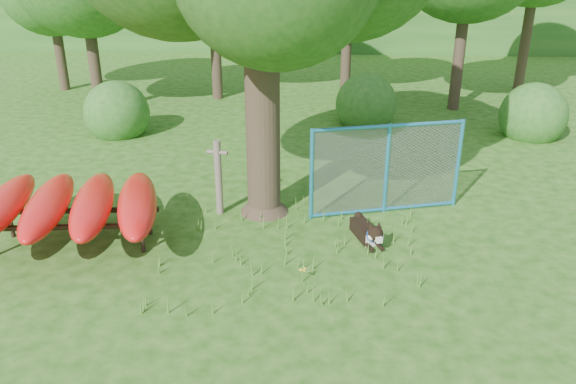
{
  "coord_description": "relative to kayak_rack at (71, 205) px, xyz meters",
  "views": [
    {
      "loc": [
        0.77,
        -7.41,
        4.63
      ],
      "look_at": [
        0.2,
        1.2,
        1.0
      ],
      "focal_mm": 35.0,
      "sensor_mm": 36.0,
      "label": 1
    }
  ],
  "objects": [
    {
      "name": "husky_dog",
      "position": [
        5.07,
        0.43,
        -0.56
      ],
      "size": [
        0.56,
        1.13,
        0.51
      ],
      "rotation": [
        0.0,
        0.0,
        0.33
      ],
      "color": "black",
      "rests_on": "ground"
    },
    {
      "name": "shrub_right",
      "position": [
        9.98,
        7.0,
        -0.74
      ],
      "size": [
        1.8,
        1.8,
        1.8
      ],
      "primitive_type": "sphere",
      "color": "#275F1E",
      "rests_on": "ground"
    },
    {
      "name": "wildflower_clump",
      "position": [
        3.98,
        -0.98,
        -0.55
      ],
      "size": [
        0.11,
        0.1,
        0.24
      ],
      "rotation": [
        0.0,
        0.0,
        0.28
      ],
      "color": "#50882C",
      "rests_on": "ground"
    },
    {
      "name": "shrub_mid",
      "position": [
        5.48,
        8.0,
        -0.74
      ],
      "size": [
        1.8,
        1.8,
        1.8
      ],
      "primitive_type": "sphere",
      "color": "#275F1E",
      "rests_on": "ground"
    },
    {
      "name": "shrub_left",
      "position": [
        -1.52,
        6.5,
        -0.74
      ],
      "size": [
        1.8,
        1.8,
        1.8
      ],
      "primitive_type": "sphere",
      "color": "#275F1E",
      "rests_on": "ground"
    },
    {
      "name": "fence_section",
      "position": [
        5.47,
        1.72,
        0.15
      ],
      "size": [
        2.95,
        0.92,
        2.97
      ],
      "rotation": [
        0.0,
        0.0,
        0.28
      ],
      "color": "#298EC3",
      "rests_on": "ground"
    },
    {
      "name": "kayak_rack",
      "position": [
        0.0,
        0.0,
        0.0
      ],
      "size": [
        3.52,
        3.13,
        0.97
      ],
      "rotation": [
        0.0,
        0.0,
        0.11
      ],
      "color": "black",
      "rests_on": "ground"
    },
    {
      "name": "ground",
      "position": [
        3.48,
        -1.0,
        -0.74
      ],
      "size": [
        80.0,
        80.0,
        0.0
      ],
      "primitive_type": "plane",
      "color": "#1F4D0F",
      "rests_on": "ground"
    },
    {
      "name": "wooden_post",
      "position": [
        2.27,
        1.43,
        0.04
      ],
      "size": [
        0.41,
        0.16,
        1.48
      ],
      "rotation": [
        0.0,
        0.0,
        -0.18
      ],
      "color": "#65574B",
      "rests_on": "ground"
    }
  ]
}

